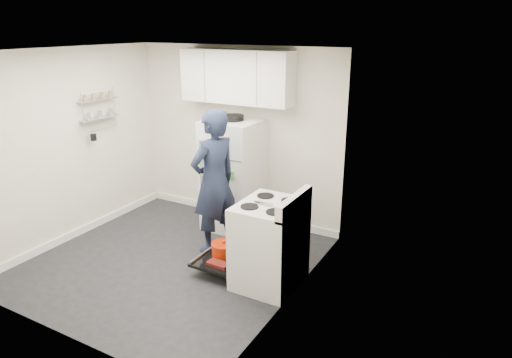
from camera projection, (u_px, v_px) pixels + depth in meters
The scene contains 7 objects.
room at pixel (165, 166), 5.26m from camera, with size 3.21×3.21×2.51m.
electric_range at pixel (269, 245), 5.01m from camera, with size 0.66×0.76×1.10m.
open_oven_door at pixel (224, 254), 5.39m from camera, with size 0.55×0.70×0.23m.
refrigerator at pixel (234, 175), 6.33m from camera, with size 0.72×0.74×1.61m.
upper_cabinets at pixel (236, 77), 6.07m from camera, with size 1.60×0.33×0.70m, color silver.
wall_shelf_rack at pixel (99, 109), 6.17m from camera, with size 0.14×0.60×0.61m.
person at pixel (214, 182), 5.63m from camera, with size 0.67×0.44×1.83m, color #192138.
Camera 1 is at (3.32, -3.86, 2.77)m, focal length 32.00 mm.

